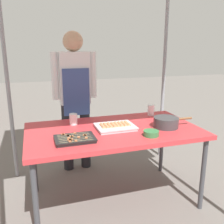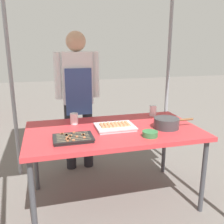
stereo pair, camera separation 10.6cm
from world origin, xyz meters
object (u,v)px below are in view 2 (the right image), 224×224
object	(u,v)px
vendor_woman	(78,90)
condiment_bowl	(150,134)
drink_cup_by_wok	(74,119)
tray_meat_skewers	(73,138)
stall_table	(113,134)
cooking_wok	(167,123)
drink_cup_near_edge	(153,111)
tray_grilled_sausages	(115,127)

from	to	relation	value
vendor_woman	condiment_bowl	bearing A→B (deg)	113.95
condiment_bowl	drink_cup_by_wok	distance (m)	0.79
tray_meat_skewers	drink_cup_by_wok	world-z (taller)	drink_cup_by_wok
vendor_woman	tray_meat_skewers	bearing A→B (deg)	79.96
stall_table	tray_meat_skewers	world-z (taller)	tray_meat_skewers
stall_table	drink_cup_by_wok	distance (m)	0.43
cooking_wok	drink_cup_near_edge	world-z (taller)	drink_cup_near_edge
tray_meat_skewers	drink_cup_by_wok	bearing A→B (deg)	82.04
drink_cup_near_edge	vendor_woman	bearing A→B (deg)	148.84
cooking_wok	condiment_bowl	distance (m)	0.30
stall_table	tray_meat_skewers	distance (m)	0.45
vendor_woman	drink_cup_by_wok	bearing A→B (deg)	78.26
condiment_bowl	drink_cup_near_edge	distance (m)	0.67
cooking_wok	drink_cup_by_wok	size ratio (longest dim) A/B	3.66
tray_grilled_sausages	drink_cup_near_edge	distance (m)	0.62
stall_table	cooking_wok	world-z (taller)	cooking_wok
stall_table	tray_meat_skewers	bearing A→B (deg)	-153.77
stall_table	drink_cup_near_edge	bearing A→B (deg)	30.67
tray_meat_skewers	vendor_woman	size ratio (longest dim) A/B	0.20
condiment_bowl	drink_cup_near_edge	bearing A→B (deg)	63.92
drink_cup_near_edge	condiment_bowl	bearing A→B (deg)	-116.08
drink_cup_near_edge	vendor_woman	xyz separation A→B (m)	(-0.77, 0.46, 0.18)
tray_grilled_sausages	cooking_wok	world-z (taller)	cooking_wok
vendor_woman	tray_grilled_sausages	bearing A→B (deg)	106.95
tray_grilled_sausages	cooking_wok	xyz separation A→B (m)	(0.48, -0.11, 0.03)
cooking_wok	stall_table	bearing A→B (deg)	167.66
tray_meat_skewers	drink_cup_near_edge	world-z (taller)	drink_cup_near_edge
drink_cup_near_edge	vendor_woman	size ratio (longest dim) A/B	0.07
tray_grilled_sausages	drink_cup_by_wok	distance (m)	0.43
tray_grilled_sausages	drink_cup_by_wok	bearing A→B (deg)	144.63
condiment_bowl	cooking_wok	bearing A→B (deg)	35.32
tray_meat_skewers	drink_cup_near_edge	distance (m)	1.08
drink_cup_near_edge	drink_cup_by_wok	size ratio (longest dim) A/B	1.08
tray_meat_skewers	vendor_woman	bearing A→B (deg)	79.96
tray_meat_skewers	condiment_bowl	xyz separation A→B (m)	(0.65, -0.08, 0.01)
stall_table	drink_cup_by_wok	bearing A→B (deg)	143.46
tray_grilled_sausages	tray_meat_skewers	bearing A→B (deg)	-154.65
tray_grilled_sausages	vendor_woman	bearing A→B (deg)	106.95
stall_table	cooking_wok	bearing A→B (deg)	-12.34
tray_meat_skewers	drink_cup_by_wok	distance (m)	0.45
cooking_wok	vendor_woman	xyz separation A→B (m)	(-0.72, 0.89, 0.19)
stall_table	tray_grilled_sausages	world-z (taller)	tray_grilled_sausages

